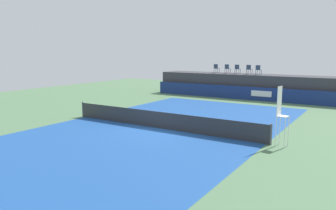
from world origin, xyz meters
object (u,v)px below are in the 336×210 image
spectator_chair_right (249,69)px  spectator_chair_far_left (216,68)px  net_post_far (271,134)px  tennis_ball (203,108)px  spectator_chair_far_right (258,69)px  net_post_near (83,109)px  spectator_chair_left (227,68)px  spectator_chair_center (237,69)px  umpire_chair (281,112)px

spectator_chair_right → spectator_chair_far_left: bearing=176.7°
net_post_far → tennis_ball: size_ratio=14.71×
spectator_chair_far_right → net_post_near: 16.69m
spectator_chair_left → spectator_chair_center: bearing=-6.8°
spectator_chair_left → spectator_chair_center: 1.09m
spectator_chair_center → spectator_chair_far_right: same height
spectator_chair_right → tennis_ball: (-0.79, -8.12, -2.66)m
spectator_chair_far_right → spectator_chair_left: bearing=172.3°
spectator_chair_right → umpire_chair: bearing=-66.4°
spectator_chair_left → umpire_chair: 17.78m
umpire_chair → spectator_chair_far_left: bearing=123.3°
umpire_chair → net_post_near: (-12.78, -0.02, -1.09)m
spectator_chair_center → tennis_ball: 8.60m
spectator_chair_left → spectator_chair_center: same height
spectator_chair_far_right → tennis_ball: 8.48m
spectator_chair_far_left → spectator_chair_center: size_ratio=1.00×
spectator_chair_far_left → umpire_chair: size_ratio=0.32×
spectator_chair_left → spectator_chair_far_right: same height
spectator_chair_far_left → net_post_near: (-2.70, -15.39, -2.19)m
tennis_ball → spectator_chair_far_left: bearing=107.7°
tennis_ball → spectator_chair_left: bearing=100.0°
spectator_chair_far_left → umpire_chair: spectator_chair_far_left is taller
spectator_chair_left → net_post_far: bearing=-61.0°
spectator_chair_far_left → spectator_chair_left: size_ratio=1.00×
spectator_chair_far_right → net_post_near: spectator_chair_far_right is taller
spectator_chair_left → net_post_far: size_ratio=0.89×
net_post_far → tennis_ball: (-7.04, 7.08, -0.46)m
spectator_chair_left → tennis_ball: bearing=-80.0°
tennis_ball → umpire_chair: bearing=-43.6°
spectator_chair_left → spectator_chair_center: size_ratio=1.00×
umpire_chair → tennis_ball: size_ratio=40.59×
spectator_chair_left → spectator_chair_far_right: 3.25m
spectator_chair_left → net_post_near: (-3.89, -15.37, -2.19)m
spectator_chair_right → umpire_chair: size_ratio=0.32×
spectator_chair_right → net_post_far: 16.58m
spectator_chair_far_right → tennis_ball: spectator_chair_far_right is taller
spectator_chair_far_left → tennis_ball: 9.12m
umpire_chair → spectator_chair_right: bearing=113.6°
spectator_chair_far_left → spectator_chair_far_right: (4.41, -0.45, 0.00)m
spectator_chair_center → tennis_ball: bearing=-87.3°
spectator_chair_far_left → spectator_chair_right: bearing=-3.3°
spectator_chair_right → spectator_chair_far_right: same height
spectator_chair_left → umpire_chair: size_ratio=0.32×
spectator_chair_center → spectator_chair_far_right: size_ratio=1.00×
spectator_chair_center → spectator_chair_right: same height
net_post_near → net_post_far: (12.40, 0.00, 0.00)m
net_post_near → spectator_chair_center: bearing=71.9°
net_post_near → tennis_ball: bearing=52.9°
spectator_chair_far_left → net_post_near: size_ratio=0.89×
spectator_chair_right → spectator_chair_far_right: 1.00m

